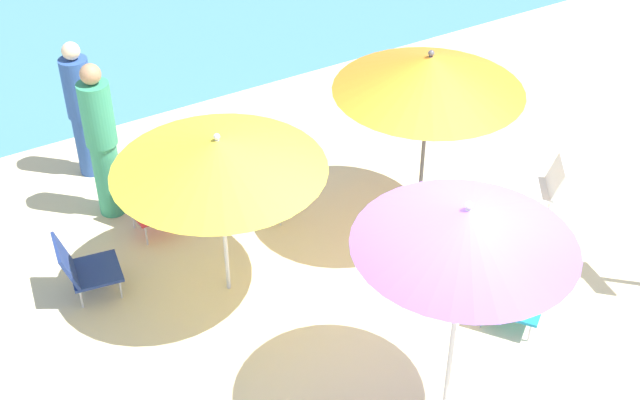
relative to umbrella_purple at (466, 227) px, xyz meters
The scene contains 12 objects.
ground_plane 2.12m from the umbrella_purple, 61.64° to the left, with size 40.00×40.00×0.00m, color beige.
umbrella_purple is the anchor object (origin of this frame).
umbrella_orange 2.58m from the umbrella_purple, 58.96° to the left, with size 1.87×1.87×2.04m.
umbrella_yellow 2.50m from the umbrella_purple, 110.42° to the left, with size 1.94×1.94×1.76m.
beach_chair_a 3.52m from the umbrella_purple, 33.61° to the left, with size 0.68×0.67×0.61m.
beach_chair_b 3.94m from the umbrella_purple, 125.13° to the left, with size 0.62×0.56×0.64m.
beach_chair_c 4.11m from the umbrella_purple, 107.01° to the left, with size 0.50×0.53×0.69m.
beach_chair_d 3.64m from the umbrella_purple, 86.94° to the left, with size 0.76×0.74×0.62m.
beach_chair_e 2.13m from the umbrella_purple, 25.62° to the left, with size 0.73×0.74×0.62m.
person_a 4.44m from the umbrella_purple, 108.74° to the left, with size 0.33×0.33×1.78m.
person_b 5.25m from the umbrella_purple, 105.03° to the left, with size 0.31×0.31×1.64m.
swim_ring 2.96m from the umbrella_purple, 30.80° to the left, with size 0.42×0.42×0.09m, color #238CD8.
Camera 1 is at (-3.80, -4.43, 5.73)m, focal length 49.36 mm.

